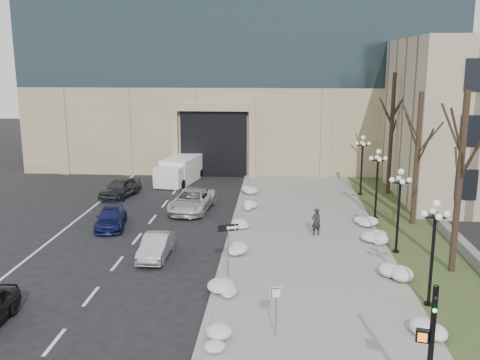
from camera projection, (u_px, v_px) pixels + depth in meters
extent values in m
cube|color=gray|center=(306.00, 242.00, 31.02)|extent=(9.00, 40.00, 0.12)
cube|color=gray|center=(229.00, 240.00, 31.33)|extent=(0.30, 40.00, 0.14)
cube|color=#354321|center=(420.00, 245.00, 30.58)|extent=(4.00, 40.00, 0.10)
cube|color=slate|center=(446.00, 230.00, 32.33)|extent=(0.50, 30.00, 0.70)
cube|color=tan|center=(243.00, 121.00, 57.81)|extent=(40.00, 20.00, 8.00)
cube|color=black|center=(215.00, 142.00, 49.40)|extent=(6.00, 2.50, 6.00)
cube|color=tan|center=(213.00, 108.00, 47.32)|extent=(7.50, 0.60, 0.60)
cube|color=tan|center=(175.00, 144.00, 48.28)|extent=(0.60, 0.60, 6.00)
cube|color=tan|center=(252.00, 145.00, 47.80)|extent=(0.60, 0.60, 6.00)
cube|color=black|center=(466.00, 184.00, 34.64)|extent=(1.40, 0.25, 2.00)
cube|color=black|center=(471.00, 131.00, 33.89)|extent=(1.40, 0.25, 2.00)
cube|color=black|center=(476.00, 75.00, 33.13)|extent=(1.40, 0.25, 2.00)
imported|color=#ACAEB4|center=(156.00, 246.00, 28.56)|extent=(1.38, 3.84, 1.26)
imported|color=#161C4F|center=(111.00, 218.00, 33.85)|extent=(2.49, 4.49, 1.23)
imported|color=silver|center=(192.00, 201.00, 37.49)|extent=(2.97, 5.61, 1.50)
imported|color=#323237|center=(120.00, 188.00, 41.37)|extent=(2.71, 4.63, 1.48)
imported|color=black|center=(316.00, 222.00, 31.86)|extent=(0.71, 0.60, 1.66)
cube|color=silver|center=(183.00, 168.00, 47.18)|extent=(3.28, 5.64, 2.12)
cube|color=silver|center=(169.00, 177.00, 44.20)|extent=(2.50, 2.08, 1.70)
cylinder|color=black|center=(159.00, 183.00, 44.79)|extent=(0.40, 0.78, 0.74)
cylinder|color=black|center=(182.00, 184.00, 44.26)|extent=(0.40, 0.78, 0.74)
cylinder|color=black|center=(178.00, 172.00, 49.09)|extent=(0.40, 0.78, 0.74)
cylinder|color=black|center=(200.00, 173.00, 48.56)|extent=(0.40, 0.78, 0.74)
cylinder|color=slate|center=(228.00, 253.00, 25.54)|extent=(0.06, 0.06, 2.71)
cube|color=black|center=(228.00, 228.00, 25.27)|extent=(0.94, 0.37, 0.33)
cube|color=white|center=(232.00, 228.00, 25.28)|extent=(0.44, 0.17, 0.12)
cone|color=white|center=(237.00, 227.00, 25.35)|extent=(0.31, 0.33, 0.27)
cylinder|color=slate|center=(276.00, 314.00, 20.01)|extent=(0.06, 0.06, 2.09)
cube|color=white|center=(276.00, 293.00, 19.82)|extent=(0.44, 0.18, 0.46)
cube|color=black|center=(276.00, 293.00, 19.80)|extent=(0.38, 0.13, 0.40)
cube|color=white|center=(277.00, 293.00, 19.80)|extent=(0.33, 0.12, 0.34)
cylinder|color=black|center=(430.00, 354.00, 15.34)|extent=(0.17, 0.17, 4.19)
imported|color=black|center=(434.00, 310.00, 15.05)|extent=(0.35, 0.95, 0.19)
sphere|color=#19E533|center=(435.00, 311.00, 14.89)|extent=(0.13, 0.13, 0.13)
cube|color=black|center=(422.00, 336.00, 15.30)|extent=(0.40, 0.28, 0.37)
cube|color=orange|center=(422.00, 338.00, 15.19)|extent=(0.26, 0.08, 0.26)
ellipsoid|color=silver|center=(208.00, 339.00, 19.68)|extent=(1.10, 1.60, 0.36)
ellipsoid|color=silver|center=(221.00, 289.00, 23.96)|extent=(1.10, 1.60, 0.36)
ellipsoid|color=silver|center=(236.00, 250.00, 28.95)|extent=(1.10, 1.60, 0.36)
ellipsoid|color=silver|center=(239.00, 225.00, 33.39)|extent=(1.10, 1.60, 0.36)
ellipsoid|color=silver|center=(247.00, 207.00, 37.45)|extent=(1.10, 1.60, 0.36)
ellipsoid|color=silver|center=(247.00, 191.00, 42.19)|extent=(1.10, 1.60, 0.36)
ellipsoid|color=silver|center=(429.00, 331.00, 20.25)|extent=(1.10, 1.60, 0.36)
ellipsoid|color=silver|center=(398.00, 275.00, 25.59)|extent=(1.10, 1.60, 0.36)
ellipsoid|color=silver|center=(373.00, 236.00, 31.31)|extent=(1.10, 1.60, 0.36)
ellipsoid|color=silver|center=(366.00, 222.00, 34.07)|extent=(1.10, 1.60, 0.36)
ellipsoid|color=silver|center=(385.00, 242.00, 30.22)|extent=(1.10, 1.60, 0.36)
cylinder|color=black|center=(428.00, 305.00, 22.90)|extent=(0.36, 0.36, 0.20)
cylinder|color=black|center=(432.00, 263.00, 22.48)|extent=(0.14, 0.14, 4.00)
cylinder|color=black|center=(435.00, 217.00, 22.05)|extent=(0.10, 0.90, 0.10)
cylinder|color=black|center=(435.00, 217.00, 22.05)|extent=(0.90, 0.10, 0.10)
sphere|color=white|center=(437.00, 203.00, 21.92)|extent=(0.32, 0.32, 0.32)
sphere|color=white|center=(447.00, 214.00, 21.99)|extent=(0.28, 0.28, 0.28)
sphere|color=white|center=(425.00, 214.00, 22.05)|extent=(0.28, 0.28, 0.28)
sphere|color=white|center=(433.00, 211.00, 22.46)|extent=(0.28, 0.28, 0.28)
sphere|color=white|center=(439.00, 217.00, 21.58)|extent=(0.28, 0.28, 0.28)
cylinder|color=black|center=(396.00, 252.00, 29.23)|extent=(0.36, 0.36, 0.20)
cylinder|color=black|center=(398.00, 219.00, 28.81)|extent=(0.14, 0.14, 4.00)
cylinder|color=black|center=(400.00, 183.00, 28.38)|extent=(0.10, 0.90, 0.10)
cylinder|color=black|center=(400.00, 183.00, 28.38)|extent=(0.90, 0.10, 0.10)
sphere|color=white|center=(401.00, 172.00, 28.25)|extent=(0.32, 0.32, 0.32)
sphere|color=white|center=(409.00, 180.00, 28.32)|extent=(0.28, 0.28, 0.28)
sphere|color=white|center=(392.00, 180.00, 28.38)|extent=(0.28, 0.28, 0.28)
sphere|color=white|center=(399.00, 178.00, 28.79)|extent=(0.28, 0.28, 0.28)
sphere|color=white|center=(402.00, 182.00, 27.91)|extent=(0.28, 0.28, 0.28)
cylinder|color=black|center=(375.00, 218.00, 35.55)|extent=(0.36, 0.36, 0.20)
cylinder|color=black|center=(376.00, 190.00, 35.14)|extent=(0.14, 0.14, 4.00)
cylinder|color=black|center=(378.00, 161.00, 34.71)|extent=(0.10, 0.90, 0.10)
cylinder|color=black|center=(378.00, 161.00, 34.71)|extent=(0.90, 0.10, 0.10)
sphere|color=white|center=(379.00, 151.00, 34.58)|extent=(0.32, 0.32, 0.32)
sphere|color=white|center=(385.00, 158.00, 34.65)|extent=(0.28, 0.28, 0.28)
sphere|color=white|center=(371.00, 158.00, 34.71)|extent=(0.28, 0.28, 0.28)
sphere|color=white|center=(377.00, 157.00, 35.11)|extent=(0.28, 0.28, 0.28)
sphere|color=white|center=(380.00, 160.00, 34.24)|extent=(0.28, 0.28, 0.28)
cylinder|color=black|center=(360.00, 194.00, 41.88)|extent=(0.36, 0.36, 0.20)
cylinder|color=black|center=(361.00, 171.00, 41.47)|extent=(0.14, 0.14, 4.00)
cylinder|color=black|center=(363.00, 145.00, 41.04)|extent=(0.10, 0.90, 0.10)
cylinder|color=black|center=(363.00, 145.00, 41.04)|extent=(0.90, 0.10, 0.10)
sphere|color=white|center=(363.00, 138.00, 40.91)|extent=(0.32, 0.32, 0.32)
sphere|color=white|center=(369.00, 143.00, 40.98)|extent=(0.28, 0.28, 0.28)
sphere|color=white|center=(357.00, 143.00, 41.04)|extent=(0.28, 0.28, 0.28)
sphere|color=white|center=(362.00, 143.00, 41.44)|extent=(0.28, 0.28, 0.28)
sphere|color=white|center=(364.00, 144.00, 40.57)|extent=(0.28, 0.28, 0.28)
cylinder|color=black|center=(459.00, 185.00, 25.69)|extent=(0.32, 0.32, 9.00)
cylinder|color=black|center=(417.00, 160.00, 33.53)|extent=(0.32, 0.32, 8.50)
cylinder|color=black|center=(391.00, 135.00, 41.21)|extent=(0.32, 0.32, 9.50)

